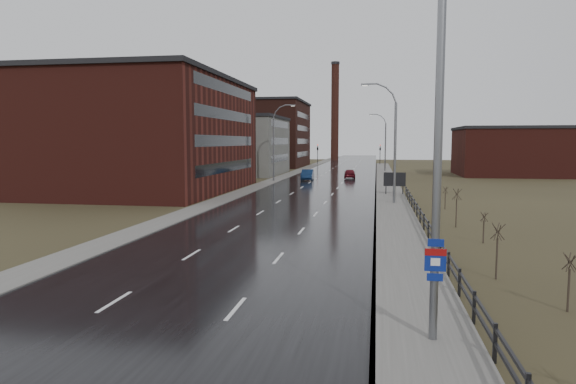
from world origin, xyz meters
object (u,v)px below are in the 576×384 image
at_px(billboard, 395,180).
at_px(car_near, 307,175).
at_px(streetlight_main, 426,136).
at_px(car_far, 350,174).

height_order(billboard, car_near, billboard).
distance_m(streetlight_main, car_near, 63.82).
xyz_separation_m(streetlight_main, car_near, (-11.71, 62.51, -5.25)).
bearing_deg(streetlight_main, car_near, 100.61).
bearing_deg(car_near, streetlight_main, -82.50).
height_order(streetlight_main, car_far, streetlight_main).
height_order(billboard, car_far, billboard).
bearing_deg(car_near, billboard, -61.82).
height_order(streetlight_main, billboard, streetlight_main).
height_order(streetlight_main, car_near, streetlight_main).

